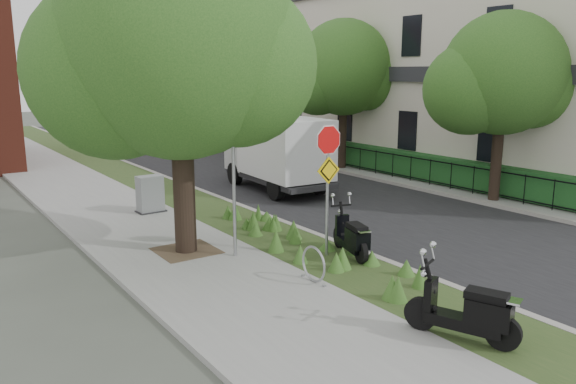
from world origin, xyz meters
The scene contains 21 objects.
ground centered at (0.00, 0.00, 0.00)m, with size 120.00×120.00×0.00m, color #4C5147.
sidewalk_near centered at (-4.25, 10.00, 0.06)m, with size 3.50×60.00×0.12m, color gray.
verge centered at (-1.50, 10.00, 0.06)m, with size 2.00×60.00×0.12m, color #2B451D.
kerb_near centered at (-0.50, 10.00, 0.07)m, with size 0.20×60.00×0.13m, color #9E9991.
road centered at (3.00, 10.00, 0.01)m, with size 7.00×60.00×0.01m, color black.
kerb_far centered at (6.50, 10.00, 0.07)m, with size 0.20×60.00×0.13m, color #9E9991.
footpath_far centered at (8.20, 10.00, 0.06)m, with size 3.20×60.00×0.12m, color gray.
street_tree_main centered at (-4.08, 2.86, 4.80)m, with size 6.21×5.54×7.66m.
bare_post centered at (-3.20, 1.80, 2.12)m, with size 0.08×0.08×4.00m.
bike_hoop centered at (-2.70, -0.60, 0.50)m, with size 0.06×0.78×0.77m.
sign_assembly centered at (-1.40, 0.58, 2.33)m, with size 0.94×0.08×3.22m.
fence_far centered at (7.20, 10.00, 0.67)m, with size 0.04×24.00×1.00m.
hedge_far centered at (7.90, 10.00, 0.67)m, with size 1.00×24.00×1.10m, color #19471E.
terrace_houses centered at (11.49, 10.00, 4.16)m, with size 7.40×26.40×8.20m.
far_tree_a centered at (6.94, 2.05, 4.13)m, with size 4.60×4.10×6.22m.
far_tree_b centered at (6.94, 10.05, 4.37)m, with size 4.83×4.31×6.56m.
far_tree_c centered at (6.94, 18.04, 3.95)m, with size 4.37×3.89×5.93m.
scooter_near centered at (-2.22, -4.19, 0.56)m, with size 0.88×1.80×0.90m.
scooter_far centered at (-0.99, 0.11, 0.53)m, with size 0.70×1.73×0.84m.
box_truck centered at (2.13, 7.93, 1.53)m, with size 2.39×5.33×2.35m.
utility_cabinet centered at (-3.25, 7.04, 0.66)m, with size 0.87×0.60×1.13m.
Camera 1 is at (-9.41, -9.34, 4.37)m, focal length 35.00 mm.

